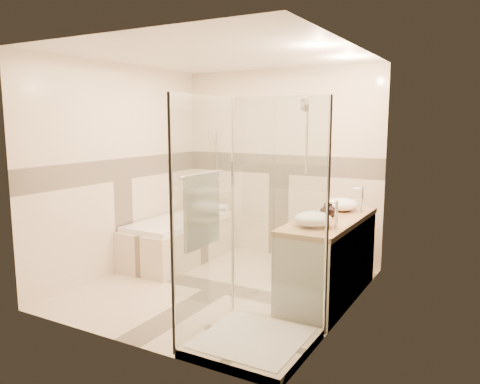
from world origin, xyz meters
The scene contains 12 objects.
room centered at (0.06, 0.01, 1.26)m, with size 2.82×3.02×2.52m.
bathtub centered at (-1.02, 0.65, 0.31)m, with size 0.75×1.70×0.56m.
vanity centered at (1.12, 0.30, 0.43)m, with size 0.58×1.62×0.85m.
shower_enclosure centered at (0.83, -0.97, 0.51)m, with size 0.96×0.93×2.04m.
vessel_sink_near centered at (1.10, 0.75, 0.92)m, with size 0.36×0.36×0.15m, color white.
vessel_sink_far centered at (1.10, -0.14, 0.92)m, with size 0.36×0.36×0.14m, color white.
faucet_near centered at (1.32, 0.75, 1.01)m, with size 0.11×0.03×0.28m.
faucet_far centered at (1.32, -0.14, 1.00)m, with size 0.11×0.03×0.26m.
amenity_bottle_a centered at (1.10, 0.18, 0.94)m, with size 0.08×0.08×0.18m, color black.
amenity_bottle_b centered at (1.10, 0.37, 0.93)m, with size 0.13×0.13×0.16m, color black.
folded_towels centered at (1.10, 1.02, 0.89)m, with size 0.14×0.23×0.07m, color white.
rolled_towel centered at (-0.83, 1.39, 0.61)m, with size 0.09×0.09×0.20m, color white.
Camera 1 is at (2.61, -4.22, 1.84)m, focal length 35.00 mm.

